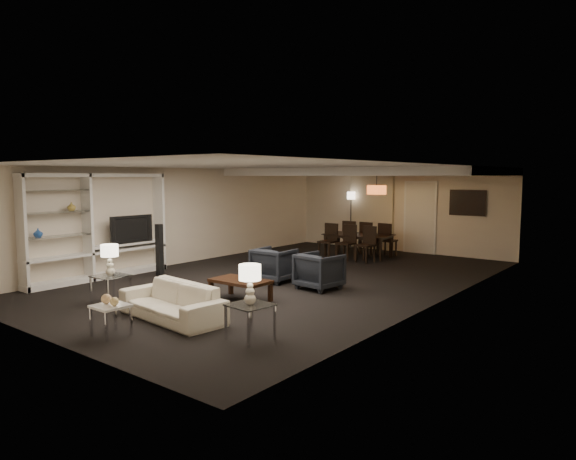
# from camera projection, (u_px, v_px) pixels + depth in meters

# --- Properties ---
(floor) EXTENTS (11.00, 11.00, 0.00)m
(floor) POSITION_uv_depth(u_px,v_px,m) (288.00, 279.00, 11.49)
(floor) COLOR black
(floor) RESTS_ON ground
(ceiling) EXTENTS (7.00, 11.00, 0.02)m
(ceiling) POSITION_uv_depth(u_px,v_px,m) (288.00, 167.00, 11.23)
(ceiling) COLOR silver
(ceiling) RESTS_ON ground
(wall_back) EXTENTS (7.00, 0.02, 2.50)m
(wall_back) POSITION_uv_depth(u_px,v_px,m) (399.00, 210.00, 15.66)
(wall_back) COLOR beige
(wall_back) RESTS_ON ground
(wall_front) EXTENTS (7.00, 0.02, 2.50)m
(wall_front) POSITION_uv_depth(u_px,v_px,m) (42.00, 252.00, 7.05)
(wall_front) COLOR beige
(wall_front) RESTS_ON ground
(wall_left) EXTENTS (0.02, 11.00, 2.50)m
(wall_left) POSITION_uv_depth(u_px,v_px,m) (184.00, 216.00, 13.50)
(wall_left) COLOR beige
(wall_left) RESTS_ON ground
(wall_right) EXTENTS (0.02, 11.00, 2.50)m
(wall_right) POSITION_uv_depth(u_px,v_px,m) (441.00, 234.00, 9.21)
(wall_right) COLOR beige
(wall_right) RESTS_ON ground
(ceiling_soffit) EXTENTS (7.00, 4.00, 0.20)m
(ceiling_soffit) POSITION_uv_depth(u_px,v_px,m) (367.00, 172.00, 13.98)
(ceiling_soffit) COLOR silver
(ceiling_soffit) RESTS_ON ceiling
(curtains) EXTENTS (1.50, 0.12, 2.40)m
(curtains) POSITION_uv_depth(u_px,v_px,m) (371.00, 211.00, 16.16)
(curtains) COLOR beige
(curtains) RESTS_ON wall_back
(door) EXTENTS (0.90, 0.05, 2.10)m
(door) POSITION_uv_depth(u_px,v_px,m) (420.00, 218.00, 15.23)
(door) COLOR silver
(door) RESTS_ON wall_back
(painting) EXTENTS (0.95, 0.04, 0.65)m
(painting) POSITION_uv_depth(u_px,v_px,m) (468.00, 203.00, 14.31)
(painting) COLOR #142D38
(painting) RESTS_ON wall_back
(media_unit) EXTENTS (0.38, 3.40, 2.35)m
(media_unit) POSITION_uv_depth(u_px,v_px,m) (98.00, 227.00, 11.36)
(media_unit) COLOR white
(media_unit) RESTS_ON wall_left
(pendant_light) EXTENTS (0.52, 0.52, 0.24)m
(pendant_light) POSITION_uv_depth(u_px,v_px,m) (377.00, 190.00, 13.84)
(pendant_light) COLOR #D8591E
(pendant_light) RESTS_ON ceiling_soffit
(sofa) EXTENTS (2.05, 0.97, 0.58)m
(sofa) POSITION_uv_depth(u_px,v_px,m) (172.00, 301.00, 8.22)
(sofa) COLOR beige
(sofa) RESTS_ON floor
(coffee_table) EXTENTS (1.10, 0.66, 0.39)m
(coffee_table) POSITION_uv_depth(u_px,v_px,m) (240.00, 290.00, 9.48)
(coffee_table) COLOR black
(coffee_table) RESTS_ON floor
(armchair_left) EXTENTS (0.84, 0.87, 0.74)m
(armchair_left) POSITION_uv_depth(u_px,v_px,m) (274.00, 265.00, 11.16)
(armchair_left) COLOR black
(armchair_left) RESTS_ON floor
(armchair_right) EXTENTS (0.88, 0.90, 0.74)m
(armchair_right) POSITION_uv_depth(u_px,v_px,m) (319.00, 271.00, 10.43)
(armchair_right) COLOR black
(armchair_right) RESTS_ON floor
(side_table_left) EXTENTS (0.58, 0.58, 0.51)m
(side_table_left) POSITION_uv_depth(u_px,v_px,m) (111.00, 289.00, 9.27)
(side_table_left) COLOR white
(side_table_left) RESTS_ON floor
(side_table_right) EXTENTS (0.60, 0.60, 0.51)m
(side_table_right) POSITION_uv_depth(u_px,v_px,m) (250.00, 322.00, 7.18)
(side_table_right) COLOR white
(side_table_right) RESTS_ON floor
(table_lamp_left) EXTENTS (0.34, 0.34, 0.56)m
(table_lamp_left) POSITION_uv_depth(u_px,v_px,m) (110.00, 260.00, 9.21)
(table_lamp_left) COLOR beige
(table_lamp_left) RESTS_ON side_table_left
(table_lamp_right) EXTENTS (0.31, 0.31, 0.56)m
(table_lamp_right) POSITION_uv_depth(u_px,v_px,m) (250.00, 284.00, 7.13)
(table_lamp_right) COLOR beige
(table_lamp_right) RESTS_ON side_table_right
(marble_table) EXTENTS (0.46, 0.46, 0.45)m
(marble_table) POSITION_uv_depth(u_px,v_px,m) (111.00, 320.00, 7.37)
(marble_table) COLOR silver
(marble_table) RESTS_ON floor
(gold_gourd_a) EXTENTS (0.15, 0.15, 0.15)m
(gold_gourd_a) POSITION_uv_depth(u_px,v_px,m) (106.00, 299.00, 7.40)
(gold_gourd_a) COLOR tan
(gold_gourd_a) RESTS_ON marble_table
(gold_gourd_b) EXTENTS (0.13, 0.13, 0.13)m
(gold_gourd_b) POSITION_uv_depth(u_px,v_px,m) (114.00, 302.00, 7.27)
(gold_gourd_b) COLOR #E0BE76
(gold_gourd_b) RESTS_ON marble_table
(television) EXTENTS (1.10, 0.14, 0.63)m
(television) POSITION_uv_depth(u_px,v_px,m) (129.00, 229.00, 11.95)
(television) COLOR black
(television) RESTS_ON media_unit
(vase_blue) EXTENTS (0.18, 0.18, 0.19)m
(vase_blue) POSITION_uv_depth(u_px,v_px,m) (38.00, 233.00, 10.31)
(vase_blue) COLOR #24509E
(vase_blue) RESTS_ON media_unit
(vase_amber) EXTENTS (0.17, 0.17, 0.18)m
(vase_amber) POSITION_uv_depth(u_px,v_px,m) (71.00, 207.00, 10.84)
(vase_amber) COLOR #A98D38
(vase_amber) RESTS_ON media_unit
(floor_speaker) EXTENTS (0.14, 0.14, 1.20)m
(floor_speaker) POSITION_uv_depth(u_px,v_px,m) (160.00, 250.00, 11.75)
(floor_speaker) COLOR black
(floor_speaker) RESTS_ON floor
(dining_table) EXTENTS (1.95, 1.23, 0.65)m
(dining_table) POSITION_uv_depth(u_px,v_px,m) (358.00, 246.00, 14.52)
(dining_table) COLOR black
(dining_table) RESTS_ON floor
(chair_nl) EXTENTS (0.45, 0.45, 0.97)m
(chair_nl) POSITION_uv_depth(u_px,v_px,m) (328.00, 241.00, 14.37)
(chair_nl) COLOR black
(chair_nl) RESTS_ON floor
(chair_nm) EXTENTS (0.46, 0.46, 0.97)m
(chair_nm) POSITION_uv_depth(u_px,v_px,m) (346.00, 243.00, 14.00)
(chair_nm) COLOR black
(chair_nm) RESTS_ON floor
(chair_nr) EXTENTS (0.50, 0.50, 0.97)m
(chair_nr) POSITION_uv_depth(u_px,v_px,m) (365.00, 244.00, 13.63)
(chair_nr) COLOR black
(chair_nr) RESTS_ON floor
(chair_fl) EXTENTS (0.50, 0.50, 0.97)m
(chair_fl) POSITION_uv_depth(u_px,v_px,m) (352.00, 237.00, 15.39)
(chair_fl) COLOR black
(chair_fl) RESTS_ON floor
(chair_fm) EXTENTS (0.47, 0.47, 0.97)m
(chair_fm) POSITION_uv_depth(u_px,v_px,m) (369.00, 238.00, 15.02)
(chair_fm) COLOR black
(chair_fm) RESTS_ON floor
(chair_fr) EXTENTS (0.46, 0.46, 0.97)m
(chair_fr) POSITION_uv_depth(u_px,v_px,m) (388.00, 240.00, 14.65)
(chair_fr) COLOR black
(chair_fr) RESTS_ON floor
(floor_lamp) EXTENTS (0.27, 0.27, 1.79)m
(floor_lamp) POSITION_uv_depth(u_px,v_px,m) (351.00, 220.00, 16.40)
(floor_lamp) COLOR black
(floor_lamp) RESTS_ON floor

